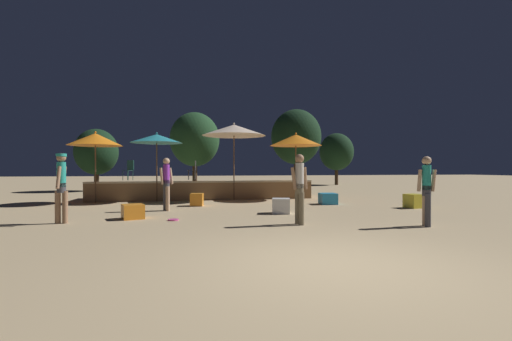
# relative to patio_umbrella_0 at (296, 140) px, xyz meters

# --- Properties ---
(ground_plane) EXTENTS (120.00, 120.00, 0.00)m
(ground_plane) POSITION_rel_patio_umbrella_0_xyz_m (-2.73, -9.95, -2.61)
(ground_plane) COLOR tan
(wooden_deck) EXTENTS (9.58, 2.24, 0.83)m
(wooden_deck) POSITION_rel_patio_umbrella_0_xyz_m (-3.98, 1.32, -2.24)
(wooden_deck) COLOR olive
(wooden_deck) RESTS_ON ground
(patio_umbrella_0) EXTENTS (2.28, 2.28, 2.94)m
(patio_umbrella_0) POSITION_rel_patio_umbrella_0_xyz_m (0.00, 0.00, 0.00)
(patio_umbrella_0) COLOR brown
(patio_umbrella_0) RESTS_ON ground
(patio_umbrella_1) EXTENTS (2.05, 2.05, 2.83)m
(patio_umbrella_1) POSITION_rel_patio_umbrella_0_xyz_m (-8.27, 0.06, -0.11)
(patio_umbrella_1) COLOR brown
(patio_umbrella_1) RESTS_ON ground
(patio_umbrella_2) EXTENTS (2.11, 2.11, 2.85)m
(patio_umbrella_2) POSITION_rel_patio_umbrella_0_xyz_m (-5.95, 0.20, -0.03)
(patio_umbrella_2) COLOR brown
(patio_umbrella_2) RESTS_ON ground
(patio_umbrella_3) EXTENTS (2.74, 2.74, 3.33)m
(patio_umbrella_3) POSITION_rel_patio_umbrella_0_xyz_m (-2.73, 0.21, 0.40)
(patio_umbrella_3) COLOR brown
(patio_umbrella_3) RESTS_ON ground
(cube_seat_0) EXTENTS (0.66, 0.66, 0.42)m
(cube_seat_0) POSITION_rel_patio_umbrella_0_xyz_m (0.51, -2.30, -2.40)
(cube_seat_0) COLOR #2D9EDB
(cube_seat_0) RESTS_ON ground
(cube_seat_1) EXTENTS (0.67, 0.67, 0.39)m
(cube_seat_1) POSITION_rel_patio_umbrella_0_xyz_m (-6.19, -4.76, -2.42)
(cube_seat_1) COLOR orange
(cube_seat_1) RESTS_ON ground
(cube_seat_2) EXTENTS (0.51, 0.51, 0.45)m
(cube_seat_2) POSITION_rel_patio_umbrella_0_xyz_m (-4.39, -1.88, -2.39)
(cube_seat_2) COLOR orange
(cube_seat_2) RESTS_ON ground
(cube_seat_3) EXTENTS (0.64, 0.64, 0.45)m
(cube_seat_3) POSITION_rel_patio_umbrella_0_xyz_m (-1.97, -4.50, -2.39)
(cube_seat_3) COLOR white
(cube_seat_3) RESTS_ON ground
(cube_seat_4) EXTENTS (0.57, 0.57, 0.47)m
(cube_seat_4) POSITION_rel_patio_umbrella_0_xyz_m (2.89, -4.05, -2.38)
(cube_seat_4) COLOR yellow
(cube_seat_4) RESTS_ON ground
(person_0) EXTENTS (0.30, 0.54, 1.73)m
(person_0) POSITION_rel_patio_umbrella_0_xyz_m (-7.80, -5.21, -1.63)
(person_0) COLOR #997051
(person_0) RESTS_ON ground
(person_1) EXTENTS (0.48, 0.29, 1.70)m
(person_1) POSITION_rel_patio_umbrella_0_xyz_m (-2.10, -6.58, -1.69)
(person_1) COLOR #72664C
(person_1) RESTS_ON ground
(person_2) EXTENTS (0.44, 0.28, 1.64)m
(person_2) POSITION_rel_patio_umbrella_0_xyz_m (0.72, -7.43, -1.74)
(person_2) COLOR #3F3F47
(person_2) RESTS_ON ground
(person_3) EXTENTS (0.45, 0.31, 1.70)m
(person_3) POSITION_rel_patio_umbrella_0_xyz_m (-5.40, -3.12, -1.70)
(person_3) COLOR tan
(person_3) RESTS_ON ground
(bistro_chair_0) EXTENTS (0.40, 0.40, 0.90)m
(bistro_chair_0) POSITION_rel_patio_umbrella_0_xyz_m (-4.40, 1.96, -1.24)
(bistro_chair_0) COLOR #47474C
(bistro_chair_0) RESTS_ON wooden_deck
(bistro_chair_1) EXTENTS (0.47, 0.47, 0.90)m
(bistro_chair_1) POSITION_rel_patio_umbrella_0_xyz_m (-7.26, 1.75, -1.24)
(bistro_chair_1) COLOR #1E4C47
(bistro_chair_1) RESTS_ON wooden_deck
(frisbee_disc) EXTENTS (0.28, 0.28, 0.03)m
(frisbee_disc) POSITION_rel_patio_umbrella_0_xyz_m (-5.11, -5.28, -2.59)
(frisbee_disc) COLOR #E54C99
(frisbee_disc) RESTS_ON ground
(background_tree_0) EXTENTS (2.79, 2.79, 4.28)m
(background_tree_0) POSITION_rel_patio_umbrella_0_xyz_m (7.52, 11.91, 0.12)
(background_tree_0) COLOR #3D2B1C
(background_tree_0) RESTS_ON ground
(background_tree_1) EXTENTS (3.01, 3.01, 4.93)m
(background_tree_1) POSITION_rel_patio_umbrella_0_xyz_m (1.79, 5.30, 0.65)
(background_tree_1) COLOR #3D2B1C
(background_tree_1) RESTS_ON ground
(background_tree_2) EXTENTS (2.50, 2.50, 3.74)m
(background_tree_2) POSITION_rel_patio_umbrella_0_xyz_m (-10.01, 7.62, -0.26)
(background_tree_2) COLOR #3D2B1C
(background_tree_2) RESTS_ON ground
(background_tree_3) EXTENTS (2.94, 2.94, 4.72)m
(background_tree_3) POSITION_rel_patio_umbrella_0_xyz_m (-4.22, 6.35, 0.48)
(background_tree_3) COLOR #3D2B1C
(background_tree_3) RESTS_ON ground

